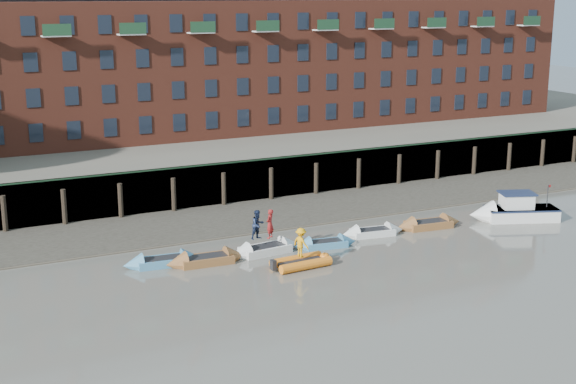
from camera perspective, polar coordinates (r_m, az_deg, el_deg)
ground at (r=44.25m, az=8.46°, el=-7.24°), size 220.00×220.00×0.00m
foreshore at (r=59.14m, az=-1.42°, el=-1.61°), size 110.00×8.00×0.50m
mud_band at (r=56.19m, az=0.03°, el=-2.45°), size 110.00×1.60×0.10m
river_wall at (r=62.63m, az=-3.11°, el=0.77°), size 110.00×1.23×3.30m
bank_terrace at (r=75.08m, az=-7.19°, el=2.91°), size 110.00×28.00×3.20m
apartment_terrace at (r=74.71m, az=-7.71°, el=11.52°), size 80.60×15.56×20.98m
rowboat_1 at (r=48.79m, az=-8.91°, el=-4.91°), size 4.85×1.81×1.38m
rowboat_2 at (r=48.72m, az=-5.84°, el=-4.82°), size 5.04×1.69×1.44m
rowboat_3 at (r=50.38m, az=-1.63°, el=-4.11°), size 5.09×1.97×1.44m
rowboat_4 at (r=51.65m, az=2.67°, el=-3.70°), size 4.37×1.78×1.23m
rowboat_5 at (r=54.30m, az=6.03°, el=-2.86°), size 4.63×1.88×1.30m
rowboat_6 at (r=56.57m, az=9.96°, el=-2.28°), size 5.07×1.90×1.44m
rib_tender at (r=48.05m, az=1.08°, el=-4.99°), size 3.77×1.98×0.64m
motor_launch at (r=59.59m, az=15.33°, el=-1.33°), size 6.65×4.22×2.61m
person_rower_a at (r=50.03m, az=-1.30°, el=-2.27°), size 0.80×0.78×1.86m
person_rower_b at (r=49.83m, az=-2.16°, el=-2.34°), size 1.06×0.91×1.87m
person_rib_crew at (r=47.67m, az=0.93°, el=-3.61°), size 0.99×1.30×1.78m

